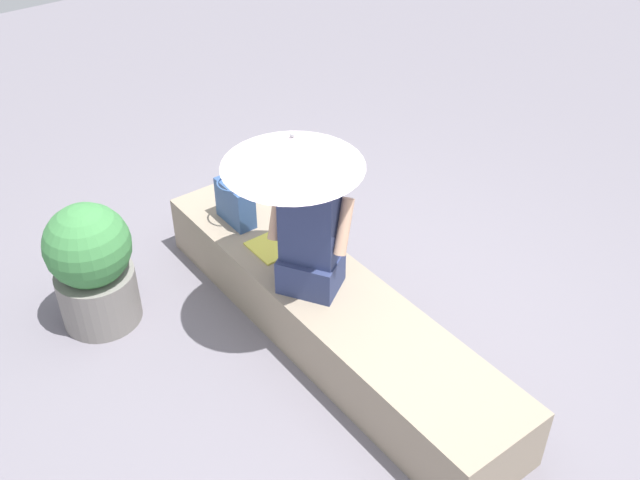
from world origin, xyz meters
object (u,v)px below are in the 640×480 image
Objects in this scene: parasol at (293,152)px; magazine at (268,248)px; handbag_black at (235,202)px; planter_near at (92,265)px; person_seated at (310,233)px.

parasol is 0.95m from magazine.
parasol is at bearing -3.85° from handbag_black.
handbag_black is 0.41m from magazine.
planter_near is at bearing -132.46° from parasol.
parasol is 1.52m from planter_near.
person_seated is 1.40m from planter_near.
person_seated is at bearing 25.67° from parasol.
parasol is (-0.09, -0.04, 0.50)m from person_seated.
parasol reaches higher than person_seated.
person_seated is 0.89× the size of parasol.
handbag_black is at bearing 178.97° from magazine.
magazine is at bearing 172.92° from parasol.
magazine is at bearing 63.28° from planter_near.
magazine is 1.09m from planter_near.
magazine is at bearing 179.96° from person_seated.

